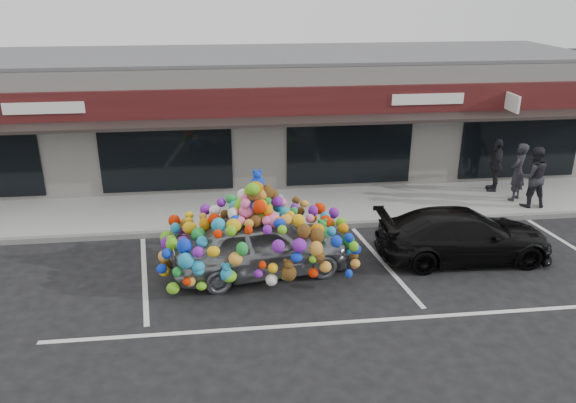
{
  "coord_description": "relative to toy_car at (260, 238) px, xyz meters",
  "views": [
    {
      "loc": [
        -1.1,
        -12.19,
        6.75
      ],
      "look_at": [
        0.47,
        1.4,
        1.34
      ],
      "focal_mm": 35.0,
      "sensor_mm": 36.0,
      "label": 1
    }
  ],
  "objects": [
    {
      "name": "pedestrian_b",
      "position": [
        8.62,
        3.01,
        0.2
      ],
      "size": [
        0.98,
        0.79,
        1.92
      ],
      "primitive_type": "imported",
      "rotation": [
        0.0,
        0.0,
        3.07
      ],
      "color": "black",
      "rests_on": "sidewalk"
    },
    {
      "name": "sidewalk",
      "position": [
        0.36,
        3.86,
        -0.84
      ],
      "size": [
        26.0,
        3.0,
        0.15
      ],
      "primitive_type": "cube",
      "color": "#969691",
      "rests_on": "ground"
    },
    {
      "name": "shop_building",
      "position": [
        0.36,
        8.3,
        1.25
      ],
      "size": [
        24.0,
        7.2,
        4.31
      ],
      "color": "silver",
      "rests_on": "ground"
    },
    {
      "name": "parking_stripe_mid",
      "position": [
        3.16,
        0.06,
        -0.91
      ],
      "size": [
        0.73,
        4.37,
        0.01
      ],
      "primitive_type": "cube",
      "rotation": [
        0.0,
        0.0,
        0.14
      ],
      "color": "silver",
      "rests_on": "ground"
    },
    {
      "name": "pedestrian_c",
      "position": [
        8.15,
        4.49,
        0.13
      ],
      "size": [
        1.13,
        0.75,
        1.79
      ],
      "primitive_type": "imported",
      "rotation": [
        0.0,
        0.0,
        4.39
      ],
      "color": "black",
      "rests_on": "sidewalk"
    },
    {
      "name": "black_sedan",
      "position": [
        5.25,
        0.13,
        -0.26
      ],
      "size": [
        1.91,
        4.52,
        1.3
      ],
      "primitive_type": "imported",
      "rotation": [
        0.0,
        0.0,
        1.55
      ],
      "color": "black",
      "rests_on": "ground"
    },
    {
      "name": "toy_car",
      "position": [
        0.0,
        0.0,
        0.0
      ],
      "size": [
        3.13,
        4.87,
        2.69
      ],
      "rotation": [
        0.0,
        0.0,
        1.73
      ],
      "color": "gray",
      "rests_on": "ground"
    },
    {
      "name": "ground",
      "position": [
        0.36,
        -0.14,
        -0.91
      ],
      "size": [
        90.0,
        90.0,
        0.0
      ],
      "primitive_type": "plane",
      "color": "black",
      "rests_on": "ground"
    },
    {
      "name": "parking_stripe_left",
      "position": [
        -2.84,
        0.06,
        -0.91
      ],
      "size": [
        0.73,
        4.37,
        0.01
      ],
      "primitive_type": "cube",
      "rotation": [
        0.0,
        0.0,
        0.14
      ],
      "color": "silver",
      "rests_on": "ground"
    },
    {
      "name": "kerb",
      "position": [
        0.36,
        2.36,
        -0.84
      ],
      "size": [
        26.0,
        0.18,
        0.16
      ],
      "primitive_type": "cube",
      "color": "slate",
      "rests_on": "ground"
    },
    {
      "name": "pedestrian_a",
      "position": [
        8.42,
        3.57,
        0.18
      ],
      "size": [
        0.81,
        0.8,
        1.88
      ],
      "primitive_type": "imported",
      "rotation": [
        0.0,
        0.0,
        3.89
      ],
      "color": "black",
      "rests_on": "sidewalk"
    },
    {
      "name": "lane_line",
      "position": [
        2.36,
        -2.44,
        -0.91
      ],
      "size": [
        14.0,
        0.12,
        0.01
      ],
      "primitive_type": "cube",
      "color": "silver",
      "rests_on": "ground"
    }
  ]
}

